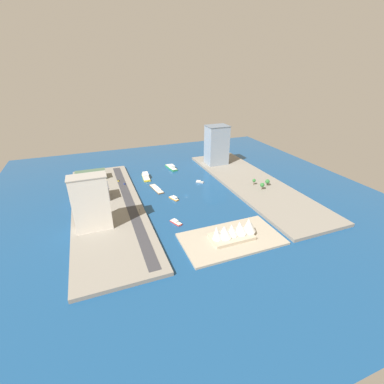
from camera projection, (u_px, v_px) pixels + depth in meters
The scene contains 20 objects.
ground_plane at pixel (186, 195), 310.33m from camera, with size 440.00×440.00×0.00m, color navy.
quay_west at pixel (252, 183), 338.73m from camera, with size 70.00×240.00×3.33m, color gray.
quay_east at pixel (107, 207), 280.49m from camera, with size 70.00×240.00×3.33m, color gray.
peninsula_point at pixel (231, 239), 230.79m from camera, with size 86.48×48.02×2.00m, color #A89E89.
road_strip at pixel (129, 202), 287.32m from camera, with size 9.54×228.00×0.15m, color #38383D.
barge_flat_brown at pixel (157, 189), 324.12m from camera, with size 11.63×30.69×3.05m.
ferry_green_doubledeck at pixel (171, 167), 389.77m from camera, with size 11.06×29.77×6.28m.
yacht_sleek_gray at pixel (200, 182), 343.05m from camera, with size 10.20×8.38×3.28m.
ferry_yellow_fast at pixel (146, 176), 356.80m from camera, with size 10.30×28.05×6.40m.
water_taxi_orange at pixel (174, 198), 300.64m from camera, with size 8.55×14.31×3.78m.
tugboat_red at pixel (176, 222), 255.41m from camera, with size 9.52×14.27×3.17m.
terminal_long_green at pixel (91, 175), 344.44m from camera, with size 37.27×16.73×10.45m.
tower_tall_glass at pixel (217, 145), 390.02m from camera, with size 31.52×24.59×56.42m.
warehouse_low_gray at pixel (90, 193), 289.81m from camera, with size 39.68×22.31×15.19m.
hotel_broad_white at pixel (91, 203), 231.75m from camera, with size 31.97×16.25×50.82m.
hatchback_blue at pixel (124, 184), 330.69m from camera, with size 1.84×4.22×1.53m.
taxi_yellow_cab at pixel (118, 180), 339.68m from camera, with size 1.91×5.25×1.48m.
traffic_light_waterfront at pixel (140, 211), 261.95m from camera, with size 0.36×0.36×6.50m.
opera_landmark at pixel (234, 231), 227.98m from camera, with size 42.38×20.66×16.72m.
park_tree_cluster at pixel (263, 183), 321.31m from camera, with size 18.58×20.07×8.59m.
Camera 1 is at (95.03, 261.74, 137.19)m, focal length 24.91 mm.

